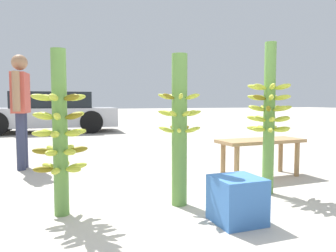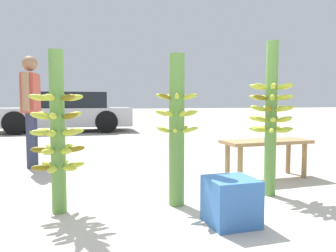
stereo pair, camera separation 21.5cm
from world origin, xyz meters
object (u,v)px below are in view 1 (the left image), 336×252
(parked_car, at_px, (49,112))
(vendor_person, at_px, (21,101))
(banana_stalk_right, at_px, (269,115))
(market_bench, at_px, (261,146))
(banana_stalk_center, at_px, (179,128))
(produce_crate, at_px, (237,200))
(banana_stalk_left, at_px, (60,133))

(parked_car, bearing_deg, vendor_person, 179.31)
(banana_stalk_right, height_order, market_bench, banana_stalk_right)
(banana_stalk_center, relative_size, market_bench, 1.24)
(vendor_person, relative_size, produce_crate, 4.42)
(banana_stalk_left, bearing_deg, banana_stalk_center, -5.40)
(vendor_person, bearing_deg, produce_crate, 39.12)
(banana_stalk_left, bearing_deg, produce_crate, -27.55)
(banana_stalk_center, height_order, vendor_person, vendor_person)
(vendor_person, bearing_deg, parked_car, -175.91)
(banana_stalk_center, bearing_deg, vendor_person, 122.55)
(vendor_person, height_order, market_bench, vendor_person)
(produce_crate, bearing_deg, banana_stalk_right, 38.45)
(banana_stalk_right, relative_size, vendor_person, 0.97)
(parked_car, height_order, produce_crate, parked_car)
(banana_stalk_center, relative_size, produce_crate, 3.81)
(banana_stalk_center, xyz_separation_m, parked_car, (-1.02, 7.97, -0.09))
(banana_stalk_center, height_order, parked_car, banana_stalk_center)
(parked_car, bearing_deg, produce_crate, -168.15)
(vendor_person, relative_size, market_bench, 1.44)
(banana_stalk_right, relative_size, produce_crate, 4.28)
(banana_stalk_left, bearing_deg, banana_stalk_right, -2.04)
(parked_car, bearing_deg, banana_stalk_center, -169.32)
(banana_stalk_left, height_order, vendor_person, vendor_person)
(banana_stalk_center, distance_m, banana_stalk_right, 0.99)
(vendor_person, distance_m, parked_car, 5.75)
(banana_stalk_left, xyz_separation_m, parked_car, (-0.01, 7.87, -0.08))
(banana_stalk_right, distance_m, vendor_person, 3.28)
(banana_stalk_left, relative_size, banana_stalk_center, 1.00)
(banana_stalk_left, distance_m, market_bench, 2.46)
(parked_car, bearing_deg, banana_stalk_left, -176.54)
(banana_stalk_left, height_order, banana_stalk_center, banana_stalk_left)
(banana_stalk_left, xyz_separation_m, banana_stalk_right, (1.99, -0.07, 0.12))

